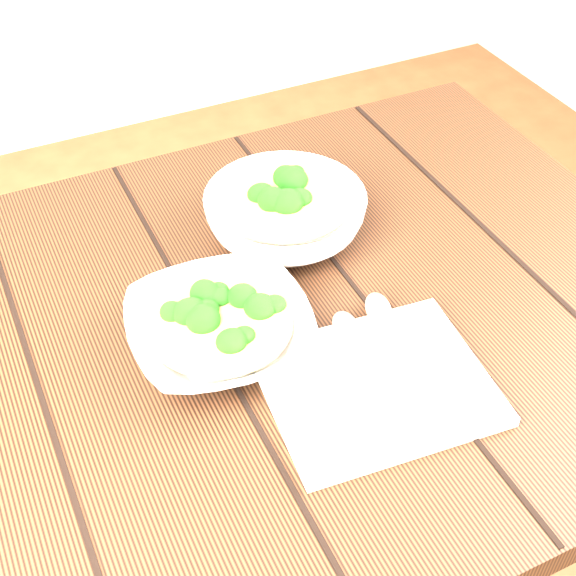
{
  "coord_description": "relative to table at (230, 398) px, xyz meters",
  "views": [
    {
      "loc": [
        -0.22,
        -0.63,
        1.44
      ],
      "look_at": [
        0.08,
        -0.01,
        0.8
      ],
      "focal_mm": 50.0,
      "sensor_mm": 36.0,
      "label": 1
    }
  ],
  "objects": [
    {
      "name": "table",
      "position": [
        0.0,
        0.0,
        0.0
      ],
      "size": [
        1.2,
        0.8,
        0.75
      ],
      "color": "#381F10",
      "rests_on": "ground"
    },
    {
      "name": "soup_bowl_front",
      "position": [
        -0.01,
        -0.02,
        0.15
      ],
      "size": [
        0.23,
        0.23,
        0.06
      ],
      "color": "white",
      "rests_on": "table"
    },
    {
      "name": "soup_bowl_back",
      "position": [
        0.14,
        0.14,
        0.16
      ],
      "size": [
        0.28,
        0.28,
        0.08
      ],
      "color": "white",
      "rests_on": "table"
    },
    {
      "name": "trivet",
      "position": [
        -0.03,
        0.06,
        0.13
      ],
      "size": [
        0.1,
        0.1,
        0.02
      ],
      "primitive_type": "torus",
      "rotation": [
        0.0,
        0.0,
        -0.08
      ],
      "color": "black",
      "rests_on": "table"
    },
    {
      "name": "napkin",
      "position": [
        0.12,
        -0.15,
        0.13
      ],
      "size": [
        0.26,
        0.22,
        0.01
      ],
      "primitive_type": "cube",
      "rotation": [
        0.0,
        0.0,
        -0.09
      ],
      "color": "beige",
      "rests_on": "table"
    },
    {
      "name": "spoon_left",
      "position": [
        0.12,
        -0.11,
        0.14
      ],
      "size": [
        0.07,
        0.2,
        0.01
      ],
      "color": "#B0A99B",
      "rests_on": "napkin"
    },
    {
      "name": "spoon_right",
      "position": [
        0.16,
        -0.09,
        0.14
      ],
      "size": [
        0.09,
        0.19,
        0.01
      ],
      "color": "#B0A99B",
      "rests_on": "napkin"
    }
  ]
}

